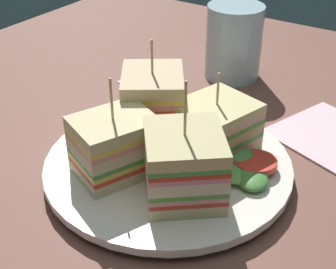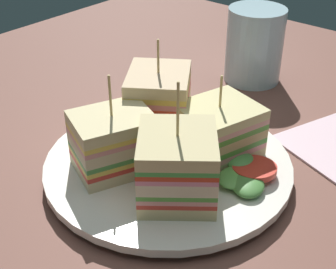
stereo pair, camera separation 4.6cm
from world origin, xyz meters
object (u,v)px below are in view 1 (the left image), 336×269
Objects in this scene: sandwich_wedge_0 at (184,165)px; spoon at (170,111)px; plate at (168,165)px; sandwich_wedge_1 at (215,127)px; sandwich_wedge_2 at (153,105)px; chip_pile at (166,149)px; sandwich_wedge_3 at (115,146)px; drinking_glass at (233,46)px.

spoon is (-10.25, 13.33, -4.16)cm from sandwich_wedge_0.
plate is 2.76× the size of sandwich_wedge_1.
sandwich_wedge_2 is 1.64× the size of chip_pile.
chip_pile is at bearing -14.90° from sandwich_wedge_3.
sandwich_wedge_3 is at bearing -57.00° from spoon.
sandwich_wedge_1 is at bearing -30.42° from sandwich_wedge_0.
plate is 3.78× the size of chip_pile.
chip_pile reaches higher than plate.
drinking_glass reaches higher than plate.
chip_pile is 12.24cm from spoon.
sandwich_wedge_3 is at bearing -17.80° from sandwich_wedge_1.
sandwich_wedge_0 is at bearing -37.77° from chip_pile.
drinking_glass is at bearing 102.19° from plate.
sandwich_wedge_3 is 0.65× the size of spoon.
plate is at bearing -77.81° from drinking_glass.
plate is 24.69cm from drinking_glass.
sandwich_wedge_2 reaches higher than sandwich_wedge_1.
sandwich_wedge_0 is at bearing -32.22° from spoon.
plate is 6.09cm from sandwich_wedge_1.
sandwich_wedge_1 and drinking_glass have the same top height.
sandwich_wedge_2 is at bearing 30.44° from sandwich_wedge_3.
sandwich_wedge_1 is 0.90× the size of sandwich_wedge_3.
drinking_glass is (-7.91, 19.47, 0.25)cm from sandwich_wedge_1.
sandwich_wedge_1 reaches higher than spoon.
spoon is (-3.20, 14.09, -3.97)cm from sandwich_wedge_3.
plate is at bearing 10.03° from sandwich_wedge_0.
spoon is (-6.32, 9.92, -0.51)cm from plate.
chip_pile is at bearing -38.39° from spoon.
plate is at bearing -13.54° from sandwich_wedge_3.
spoon is (-6.24, 10.22, -2.54)cm from chip_pile.
drinking_glass is at bearing 27.45° from sandwich_wedge_3.
sandwich_wedge_3 is 0.98× the size of drinking_glass.
sandwich_wedge_1 is 11.21cm from spoon.
sandwich_wedge_1 is 6.96cm from sandwich_wedge_2.
sandwich_wedge_0 is 1.12× the size of drinking_glass.
sandwich_wedge_3 is 14.98cm from spoon.
sandwich_wedge_1 is 0.89× the size of drinking_glass.
sandwich_wedge_0 reaches higher than chip_pile.
spoon is at bearing 164.36° from sandwich_wedge_2.
drinking_glass is at bearing -20.63° from sandwich_wedge_0.
chip_pile is 0.65× the size of drinking_glass.
plate reaches higher than spoon.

